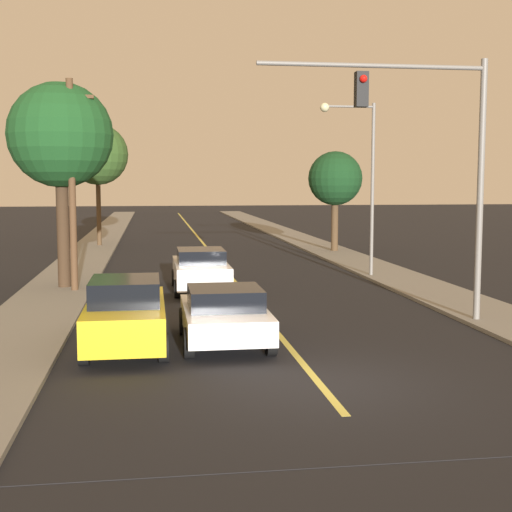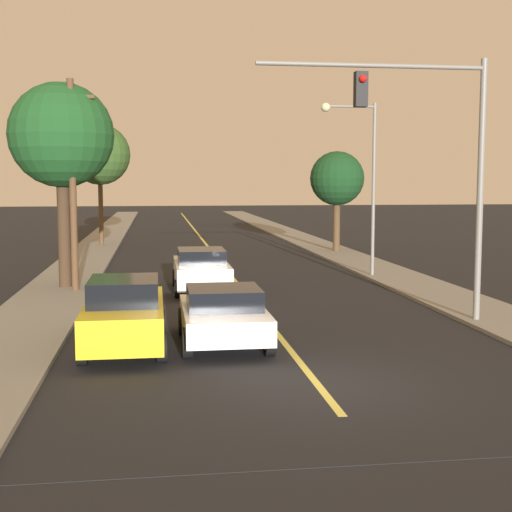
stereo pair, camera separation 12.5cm
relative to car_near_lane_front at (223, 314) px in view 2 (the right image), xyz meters
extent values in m
plane|color=black|center=(1.47, -3.49, -0.74)|extent=(200.00, 200.00, 0.00)
cube|color=black|center=(1.47, 32.51, -0.73)|extent=(10.48, 80.00, 0.01)
cube|color=#D1C14C|center=(1.47, 32.51, -0.72)|extent=(0.16, 76.00, 0.00)
cube|color=gray|center=(-5.02, 32.51, -0.68)|extent=(2.50, 80.00, 0.12)
cube|color=gray|center=(7.96, 32.51, -0.68)|extent=(2.50, 80.00, 0.12)
cube|color=white|center=(0.00, 0.04, -0.10)|extent=(1.93, 3.98, 0.57)
cube|color=black|center=(0.00, -0.12, 0.42)|extent=(1.69, 1.79, 0.48)
cylinder|color=black|center=(-0.91, 1.27, -0.39)|extent=(0.22, 0.70, 0.70)
cylinder|color=black|center=(0.91, 1.27, -0.39)|extent=(0.22, 0.70, 0.70)
cylinder|color=black|center=(-0.91, -1.20, -0.39)|extent=(0.22, 0.70, 0.70)
cylinder|color=black|center=(0.91, -1.20, -0.39)|extent=(0.22, 0.70, 0.70)
cube|color=white|center=(0.00, 8.44, -0.06)|extent=(1.83, 4.57, 0.73)
cube|color=black|center=(0.00, 8.26, 0.54)|extent=(1.61, 2.05, 0.47)
cylinder|color=black|center=(-0.87, 9.86, -0.42)|extent=(0.22, 0.62, 0.62)
cylinder|color=black|center=(0.87, 9.86, -0.42)|extent=(0.22, 0.62, 0.62)
cylinder|color=black|center=(-0.87, 7.03, -0.42)|extent=(0.22, 0.62, 0.62)
cylinder|color=black|center=(0.87, 7.03, -0.42)|extent=(0.22, 0.62, 0.62)
cube|color=gold|center=(-2.31, -0.05, -0.02)|extent=(1.76, 4.52, 0.79)
cube|color=black|center=(-2.31, -0.23, 0.66)|extent=(1.55, 2.04, 0.56)
cylinder|color=black|center=(-3.14, 1.35, -0.42)|extent=(0.22, 0.64, 0.64)
cylinder|color=black|center=(-1.47, 1.35, -0.42)|extent=(0.22, 0.64, 0.64)
cylinder|color=black|center=(-3.14, -1.45, -0.42)|extent=(0.22, 0.64, 0.64)
cylinder|color=black|center=(-1.47, -1.45, -0.42)|extent=(0.22, 0.64, 0.64)
cylinder|color=slate|center=(7.11, 1.61, 2.88)|extent=(0.18, 0.18, 6.99)
cylinder|color=slate|center=(4.05, 1.61, 6.13)|extent=(6.11, 0.12, 0.12)
cube|color=black|center=(3.75, 1.61, 5.52)|extent=(0.32, 0.28, 0.90)
sphere|color=red|center=(3.75, 1.43, 5.76)|extent=(0.20, 0.20, 0.20)
cylinder|color=slate|center=(7.06, 10.98, 2.80)|extent=(0.14, 0.14, 6.83)
cylinder|color=slate|center=(6.06, 10.98, 6.07)|extent=(1.99, 0.09, 0.09)
sphere|color=beige|center=(5.07, 10.98, 6.02)|extent=(0.36, 0.36, 0.36)
cylinder|color=#513823|center=(-4.37, 8.57, 2.99)|extent=(0.24, 0.24, 7.22)
cube|color=#513823|center=(-4.37, 8.57, 6.01)|extent=(1.60, 0.12, 0.12)
cylinder|color=#3D2B1C|center=(-4.81, 9.41, 1.43)|extent=(0.44, 0.44, 4.09)
sphere|color=#19471E|center=(-4.81, 9.41, 4.76)|extent=(3.68, 3.68, 3.68)
cylinder|color=#4C3823|center=(-4.78, 26.30, 1.42)|extent=(0.27, 0.27, 4.07)
sphere|color=#2D4C1E|center=(-4.78, 26.30, 4.70)|extent=(3.56, 3.56, 3.56)
cylinder|color=#4C3823|center=(8.12, 20.92, 0.83)|extent=(0.37, 0.37, 2.89)
sphere|color=#143819|center=(8.12, 20.92, 3.30)|extent=(2.91, 2.91, 2.91)
camera|label=1|loc=(-1.67, -16.59, 3.15)|focal=50.00mm
camera|label=2|loc=(-1.54, -16.61, 3.15)|focal=50.00mm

